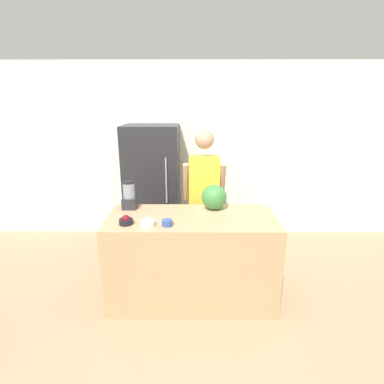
{
  "coord_description": "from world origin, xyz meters",
  "views": [
    {
      "loc": [
        0.02,
        -2.44,
        2.05
      ],
      "look_at": [
        0.0,
        0.42,
        1.18
      ],
      "focal_mm": 28.0,
      "sensor_mm": 36.0,
      "label": 1
    }
  ],
  "objects": [
    {
      "name": "cutting_board",
      "position": [
        0.23,
        0.56,
        0.94
      ],
      "size": [
        0.39,
        0.28,
        0.01
      ],
      "color": "tan",
      "rests_on": "counter_island"
    },
    {
      "name": "bowl_cream",
      "position": [
        -0.41,
        0.15,
        0.96
      ],
      "size": [
        0.14,
        0.14,
        0.09
      ],
      "color": "beige",
      "rests_on": "counter_island"
    },
    {
      "name": "watermelon",
      "position": [
        0.23,
        0.57,
        1.08
      ],
      "size": [
        0.27,
        0.27,
        0.27
      ],
      "color": "#3D7F3D",
      "rests_on": "cutting_board"
    },
    {
      "name": "wall_back",
      "position": [
        0.0,
        2.09,
        1.3
      ],
      "size": [
        8.0,
        0.06,
        2.6
      ],
      "color": "white",
      "rests_on": "ground_plane"
    },
    {
      "name": "ground_plane",
      "position": [
        0.0,
        0.0,
        0.0
      ],
      "size": [
        14.0,
        14.0,
        0.0
      ],
      "primitive_type": "plane",
      "color": "tan"
    },
    {
      "name": "blender",
      "position": [
        -0.68,
        0.63,
        1.07
      ],
      "size": [
        0.15,
        0.15,
        0.3
      ],
      "color": "#28282D",
      "rests_on": "counter_island"
    },
    {
      "name": "counter_island",
      "position": [
        0.0,
        0.38,
        0.47
      ],
      "size": [
        1.7,
        0.76,
        0.93
      ],
      "color": "tan",
      "rests_on": "ground_plane"
    },
    {
      "name": "refrigerator",
      "position": [
        -0.57,
        1.72,
        0.87
      ],
      "size": [
        0.76,
        0.67,
        1.74
      ],
      "color": "#232328",
      "rests_on": "ground_plane"
    },
    {
      "name": "person",
      "position": [
        0.14,
        1.09,
        0.9
      ],
      "size": [
        0.51,
        0.27,
        1.73
      ],
      "color": "#333338",
      "rests_on": "ground_plane"
    },
    {
      "name": "bowl_small_blue",
      "position": [
        -0.23,
        0.15,
        0.96
      ],
      "size": [
        0.1,
        0.1,
        0.06
      ],
      "color": "#334C9E",
      "rests_on": "counter_island"
    },
    {
      "name": "bowl_cherries",
      "position": [
        -0.62,
        0.19,
        0.97
      ],
      "size": [
        0.13,
        0.13,
        0.09
      ],
      "color": "black",
      "rests_on": "counter_island"
    }
  ]
}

